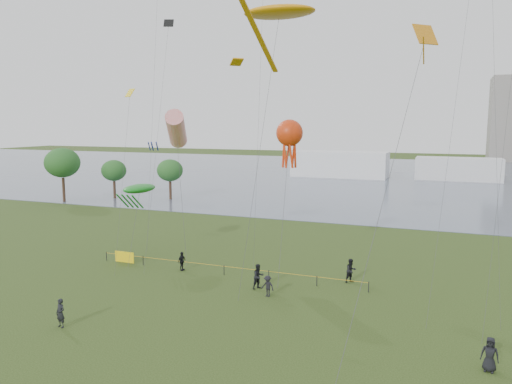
% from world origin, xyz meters
% --- Properties ---
extents(ground_plane, '(400.00, 400.00, 0.00)m').
position_xyz_m(ground_plane, '(0.00, 0.00, 0.00)').
color(ground_plane, '#233611').
extents(lake, '(400.00, 120.00, 0.08)m').
position_xyz_m(lake, '(0.00, 100.00, 0.02)').
color(lake, slate).
rests_on(lake, ground_plane).
extents(pavilion_left, '(22.00, 8.00, 6.00)m').
position_xyz_m(pavilion_left, '(-12.00, 95.00, 3.00)').
color(pavilion_left, white).
rests_on(pavilion_left, ground_plane).
extents(pavilion_right, '(18.00, 7.00, 5.00)m').
position_xyz_m(pavilion_right, '(14.00, 98.00, 2.50)').
color(pavilion_right, silver).
rests_on(pavilion_right, ground_plane).
extents(trees, '(19.62, 13.42, 8.71)m').
position_xyz_m(trees, '(-40.89, 44.99, 5.62)').
color(trees, '#382519').
rests_on(trees, ground_plane).
extents(fence, '(24.07, 0.07, 1.05)m').
position_xyz_m(fence, '(-11.13, 15.44, 0.55)').
color(fence, black).
rests_on(fence, ground_plane).
extents(spectator_a, '(1.15, 1.20, 1.96)m').
position_xyz_m(spectator_a, '(-1.04, 13.19, 0.98)').
color(spectator_a, black).
rests_on(spectator_a, ground_plane).
extents(spectator_b, '(1.12, 0.79, 1.58)m').
position_xyz_m(spectator_b, '(0.20, 11.85, 0.79)').
color(spectator_b, black).
rests_on(spectator_b, ground_plane).
extents(spectator_c, '(0.51, 1.01, 1.66)m').
position_xyz_m(spectator_c, '(-8.95, 15.28, 0.83)').
color(spectator_c, black).
rests_on(spectator_c, ground_plane).
extents(spectator_d, '(0.96, 0.70, 1.82)m').
position_xyz_m(spectator_d, '(14.63, 5.51, 0.91)').
color(spectator_d, black).
rests_on(spectator_d, ground_plane).
extents(spectator_f, '(0.73, 0.54, 1.83)m').
position_xyz_m(spectator_f, '(-9.94, 1.91, 0.91)').
color(spectator_f, black).
rests_on(spectator_f, ground_plane).
extents(spectator_g, '(1.18, 1.19, 1.94)m').
position_xyz_m(spectator_g, '(5.29, 17.34, 0.97)').
color(spectator_g, black).
rests_on(spectator_g, ground_plane).
extents(kite_stingray, '(5.54, 10.21, 21.29)m').
position_xyz_m(kite_stingray, '(-0.22, 15.21, 20.80)').
color(kite_stingray, '#3F3F42').
extents(kite_windsock, '(5.26, 6.05, 13.96)m').
position_xyz_m(kite_windsock, '(-12.08, 20.17, 12.08)').
color(kite_windsock, '#3F3F42').
extents(kite_creature, '(2.59, 6.29, 6.90)m').
position_xyz_m(kite_creature, '(-15.19, 18.35, 6.46)').
color(kite_creature, '#3F3F42').
extents(kite_octopus, '(2.23, 5.72, 12.97)m').
position_xyz_m(kite_octopus, '(-0.32, 18.46, 11.78)').
color(kite_octopus, '#3F3F42').
extents(kite_delta, '(3.43, 12.46, 18.25)m').
position_xyz_m(kite_delta, '(10.42, 8.64, 16.61)').
color(kite_delta, '#3F3F42').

